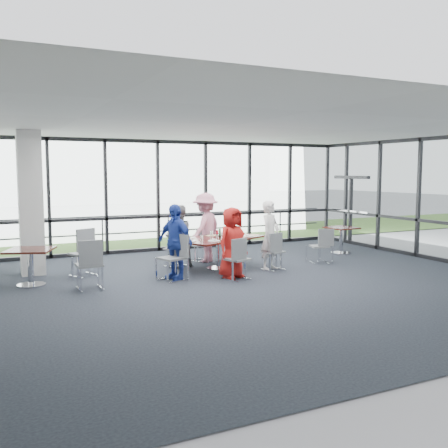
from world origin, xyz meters
name	(u,v)px	position (x,y,z in m)	size (l,w,h in m)	color
floor	(236,286)	(0.00, 0.00, -0.01)	(12.00, 10.00, 0.02)	black
ceiling	(237,125)	(0.00, 0.00, 3.20)	(12.00, 10.00, 0.04)	white
wall_front	(445,236)	(0.00, -5.00, 1.60)	(12.00, 0.10, 3.20)	silver
curtain_wall_back	(158,196)	(0.00, 5.00, 1.60)	(12.00, 0.10, 3.20)	white
exit_door	(351,211)	(6.00, 3.75, 1.05)	(0.12, 1.60, 2.10)	black
structural_column	(31,203)	(-3.60, 3.00, 1.60)	(0.50, 0.50, 3.20)	silver
apron	(118,232)	(0.00, 10.00, -0.02)	(80.00, 70.00, 0.02)	gray
grass_strip	(132,238)	(0.00, 8.00, 0.01)	(80.00, 5.00, 0.01)	#395623
hangar_main	(101,163)	(4.00, 32.00, 3.00)	(24.00, 10.00, 6.00)	silver
guard_rail	(152,231)	(0.00, 5.60, 0.50)	(0.06, 0.06, 12.00)	#2D2D33
main_table	(219,242)	(0.42, 1.76, 0.64)	(2.43, 1.95, 0.75)	#320C08
side_table_left	(30,255)	(-3.74, 1.81, 0.63)	(1.11, 1.11, 0.75)	#320C08
side_table_right	(341,232)	(4.48, 2.30, 0.61)	(0.81, 0.81, 0.75)	#320C08
diner_near_left	(232,243)	(0.27, 0.73, 0.77)	(0.75, 0.49, 1.54)	#B01814
diner_near_right	(270,235)	(1.49, 1.17, 0.81)	(0.59, 0.43, 1.62)	silver
diner_far_left	(179,237)	(-0.37, 2.32, 0.75)	(0.73, 0.45, 1.50)	slate
diner_far_right	(205,228)	(0.51, 2.74, 0.88)	(1.14, 0.59, 1.76)	pink
diner_end	(175,242)	(-0.88, 1.17, 0.81)	(0.95, 0.52, 1.61)	#223BA1
chair_main_nl	(238,259)	(0.28, 0.49, 0.44)	(0.43, 0.43, 0.89)	slate
chair_main_nr	(273,252)	(1.51, 1.06, 0.44)	(0.43, 0.43, 0.87)	slate
chair_main_fl	(175,249)	(-0.40, 2.49, 0.44)	(0.43, 0.43, 0.88)	slate
chair_main_fr	(200,245)	(0.43, 2.91, 0.41)	(0.40, 0.40, 0.82)	slate
chair_main_end	(172,258)	(-1.01, 1.03, 0.48)	(0.47, 0.47, 0.96)	slate
chair_spare_la	(89,265)	(-2.73, 0.95, 0.49)	(0.48, 0.48, 0.97)	slate
chair_spare_lb	(84,254)	(-2.61, 2.27, 0.50)	(0.49, 0.49, 1.00)	slate
chair_spare_r	(320,246)	(3.02, 1.32, 0.43)	(0.42, 0.42, 0.86)	slate
plate_nl	(214,241)	(0.07, 1.24, 0.76)	(0.28, 0.28, 0.01)	white
plate_nr	(247,236)	(1.14, 1.66, 0.76)	(0.28, 0.28, 0.01)	white
plate_fl	(189,238)	(-0.27, 1.92, 0.76)	(0.26, 0.26, 0.01)	white
plate_fr	(221,234)	(0.73, 2.28, 0.76)	(0.27, 0.27, 0.01)	white
plate_end	(191,241)	(-0.42, 1.42, 0.76)	(0.25, 0.25, 0.01)	white
tumbler_a	(217,237)	(0.23, 1.40, 0.82)	(0.07, 0.07, 0.13)	white
tumbler_b	(233,234)	(0.79, 1.72, 0.81)	(0.06, 0.06, 0.13)	white
tumbler_c	(211,234)	(0.37, 2.05, 0.82)	(0.07, 0.07, 0.13)	white
tumbler_d	(202,239)	(-0.21, 1.27, 0.82)	(0.07, 0.07, 0.14)	white
menu_a	(231,240)	(0.46, 1.18, 0.75)	(0.29, 0.20, 0.00)	beige
menu_b	(253,235)	(1.39, 1.81, 0.75)	(0.33, 0.23, 0.00)	beige
menu_c	(211,235)	(0.42, 2.18, 0.75)	(0.32, 0.22, 0.00)	beige
condiment_caddy	(219,237)	(0.43, 1.78, 0.77)	(0.10, 0.07, 0.04)	black
ketchup_bottle	(217,234)	(0.38, 1.74, 0.84)	(0.06, 0.06, 0.18)	#A80F22
green_bottle	(220,233)	(0.47, 1.79, 0.85)	(0.05, 0.05, 0.20)	#266D39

